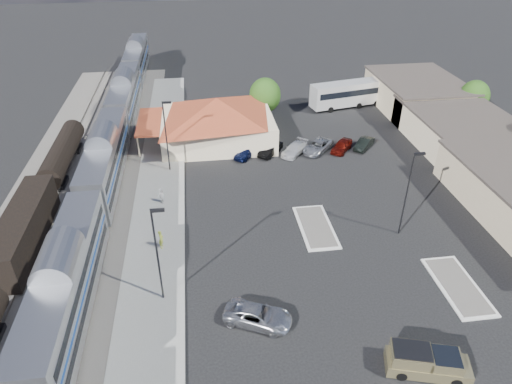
{
  "coord_description": "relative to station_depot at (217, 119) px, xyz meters",
  "views": [
    {
      "loc": [
        -7.07,
        -34.31,
        27.63
      ],
      "look_at": [
        -1.72,
        5.16,
        2.8
      ],
      "focal_mm": 32.0,
      "sensor_mm": 36.0,
      "label": 1
    }
  ],
  "objects": [
    {
      "name": "parked_car_f",
      "position": [
        19.38,
        -5.26,
        -2.45
      ],
      "size": [
        3.82,
        4.09,
        1.37
      ],
      "primitive_type": "imported",
      "rotation": [
        0.0,
        0.0,
        -0.72
      ],
      "color": "black",
      "rests_on": "ground"
    },
    {
      "name": "railbed",
      "position": [
        -16.44,
        -16.0,
        -3.07
      ],
      "size": [
        16.0,
        100.0,
        0.12
      ],
      "primitive_type": "cube",
      "color": "#4C4944",
      "rests_on": "ground"
    },
    {
      "name": "pickup_truck",
      "position": [
        12.07,
        -39.58,
        -2.2
      ],
      "size": [
        6.01,
        3.53,
        1.96
      ],
      "rotation": [
        0.0,
        0.0,
        1.29
      ],
      "color": "#95895C",
      "rests_on": "ground"
    },
    {
      "name": "lamp_lot",
      "position": [
        16.66,
        -24.0,
        2.21
      ],
      "size": [
        1.08,
        0.25,
        9.0
      ],
      "color": "black",
      "rests_on": "ground"
    },
    {
      "name": "traffic_island_north",
      "position": [
        18.56,
        -32.0,
        -3.03
      ],
      "size": [
        3.3,
        7.5,
        0.21
      ],
      "color": "silver",
      "rests_on": "ground"
    },
    {
      "name": "parked_car_a",
      "position": [
        3.38,
        -5.56,
        -2.41
      ],
      "size": [
        3.98,
        4.33,
        1.43
      ],
      "primitive_type": "imported",
      "rotation": [
        0.0,
        0.0,
        -0.69
      ],
      "color": "#0B1338",
      "rests_on": "ground"
    },
    {
      "name": "tree_east_c",
      "position": [
        38.56,
        2.0,
        0.63
      ],
      "size": [
        4.41,
        4.41,
        6.21
      ],
      "color": "#382314",
      "rests_on": "ground"
    },
    {
      "name": "person_b",
      "position": [
        -7.14,
        -15.46,
        -2.07
      ],
      "size": [
        0.87,
        1.0,
        1.75
      ],
      "primitive_type": "imported",
      "rotation": [
        0.0,
        0.0,
        -1.3
      ],
      "color": "silver",
      "rests_on": "platform"
    },
    {
      "name": "parked_car_d",
      "position": [
        12.98,
        -5.26,
        -2.4
      ],
      "size": [
        5.29,
        5.53,
        1.46
      ],
      "primitive_type": "imported",
      "rotation": [
        0.0,
        0.0,
        -0.72
      ],
      "color": "#989AA0",
      "rests_on": "ground"
    },
    {
      "name": "lamp_plat_s",
      "position": [
        -6.34,
        -30.0,
        2.21
      ],
      "size": [
        1.08,
        0.25,
        9.0
      ],
      "color": "black",
      "rests_on": "ground"
    },
    {
      "name": "passenger_train",
      "position": [
        -13.44,
        -9.9,
        -0.26
      ],
      "size": [
        3.0,
        104.0,
        5.55
      ],
      "color": "silver",
      "rests_on": "ground"
    },
    {
      "name": "coach_bus",
      "position": [
        21.89,
        9.8,
        -0.76
      ],
      "size": [
        13.11,
        5.36,
        4.11
      ],
      "rotation": [
        0.0,
        0.0,
        1.78
      ],
      "color": "silver",
      "rests_on": "ground"
    },
    {
      "name": "parked_car_c",
      "position": [
        9.78,
        -5.56,
        -2.43
      ],
      "size": [
        4.61,
        4.94,
        1.4
      ],
      "primitive_type": "imported",
      "rotation": [
        0.0,
        0.0,
        -0.71
      ],
      "color": "white",
      "rests_on": "ground"
    },
    {
      "name": "person_a",
      "position": [
        -6.81,
        -23.3,
        -2.01
      ],
      "size": [
        0.54,
        0.74,
        1.88
      ],
      "primitive_type": "imported",
      "rotation": [
        0.0,
        0.0,
        1.43
      ],
      "color": "#B7C53D",
      "rests_on": "platform"
    },
    {
      "name": "lamp_plat_n",
      "position": [
        -6.34,
        -8.0,
        2.21
      ],
      "size": [
        1.08,
        0.25,
        9.0
      ],
      "color": "black",
      "rests_on": "ground"
    },
    {
      "name": "tree_depot",
      "position": [
        7.56,
        6.0,
        0.89
      ],
      "size": [
        4.71,
        4.71,
        6.63
      ],
      "color": "#382314",
      "rests_on": "ground"
    },
    {
      "name": "station_depot",
      "position": [
        0.0,
        0.0,
        0.0
      ],
      "size": [
        18.35,
        12.24,
        6.2
      ],
      "color": "beige",
      "rests_on": "ground"
    },
    {
      "name": "parked_car_e",
      "position": [
        16.18,
        -5.56,
        -2.39
      ],
      "size": [
        4.08,
        4.49,
        1.48
      ],
      "primitive_type": "imported",
      "rotation": [
        0.0,
        0.0,
        -0.67
      ],
      "color": "maroon",
      "rests_on": "ground"
    },
    {
      "name": "ground",
      "position": [
        4.56,
        -24.0,
        -3.13
      ],
      "size": [
        280.0,
        280.0,
        0.0
      ],
      "primitive_type": "plane",
      "color": "black",
      "rests_on": "ground"
    },
    {
      "name": "parked_car_b",
      "position": [
        6.58,
        -5.26,
        -2.41
      ],
      "size": [
        3.92,
        4.39,
        1.45
      ],
      "primitive_type": "imported",
      "rotation": [
        0.0,
        0.0,
        -0.67
      ],
      "color": "black",
      "rests_on": "ground"
    },
    {
      "name": "traffic_island_south",
      "position": [
        8.56,
        -22.0,
        -3.03
      ],
      "size": [
        3.3,
        7.5,
        0.21
      ],
      "color": "silver",
      "rests_on": "ground"
    },
    {
      "name": "buildings_east",
      "position": [
        32.56,
        -9.72,
        -0.86
      ],
      "size": [
        14.4,
        51.4,
        4.8
      ],
      "color": "#C6B28C",
      "rests_on": "ground"
    },
    {
      "name": "suv",
      "position": [
        1.0,
        -33.61,
        -2.38
      ],
      "size": [
        5.92,
        4.49,
        1.49
      ],
      "primitive_type": "imported",
      "rotation": [
        0.0,
        0.0,
        1.14
      ],
      "color": "#AEB0B6",
      "rests_on": "ground"
    },
    {
      "name": "platform",
      "position": [
        -7.44,
        -18.0,
        -3.04
      ],
      "size": [
        5.5,
        92.0,
        0.18
      ],
      "primitive_type": "cube",
      "color": "gray",
      "rests_on": "ground"
    },
    {
      "name": "freight_cars",
      "position": [
        -19.44,
        -21.35,
        -1.21
      ],
      "size": [
        2.8,
        46.0,
        4.0
      ],
      "color": "black",
      "rests_on": "ground"
    }
  ]
}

